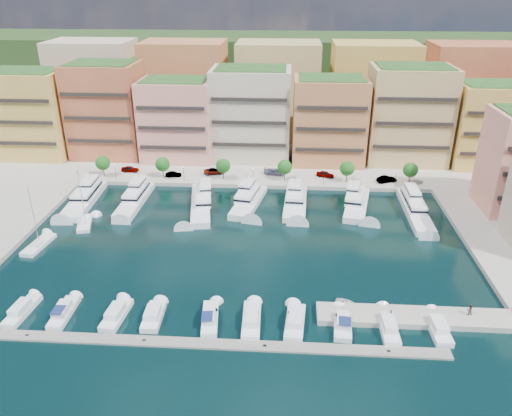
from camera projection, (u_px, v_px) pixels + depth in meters
The scene contains 57 objects.
ground at pixel (242, 246), 100.85m from camera, with size 400.00×400.00×0.00m, color black.
north_quay at pixel (260, 149), 156.90m from camera, with size 220.00×64.00×2.00m, color #9E998E.
hillside at pixel (267, 112), 200.29m from camera, with size 240.00×40.00×58.00m, color #1E3415.
south_pontoon at pixel (204, 344), 73.91m from camera, with size 72.00×2.20×0.35m, color gray.
finger_pier at pixel (418, 320), 79.19m from camera, with size 32.00×5.00×2.00m, color #9E998E.
apartment_0 at pixel (31, 114), 144.30m from camera, with size 22.00×16.50×24.80m.
apartment_1 at pixel (107, 110), 144.39m from camera, with size 20.00×16.50×26.80m.
apartment_2 at pixel (177, 120), 142.18m from camera, with size 20.00×15.50×22.80m.
apartment_3 at pixel (251, 114), 142.12m from camera, with size 22.00×16.50×25.80m.
apartment_4 at pixel (329, 121), 139.43m from camera, with size 20.00×15.50×23.80m.
apartment_5 at pixel (408, 115), 139.31m from camera, with size 22.00×16.50×26.80m.
apartment_6 at pixel (490, 125), 137.04m from camera, with size 20.00×15.50×22.80m.
backblock_0 at pixel (96, 88), 164.22m from camera, with size 26.00×18.00×30.00m, color beige.
backblock_1 at pixel (186, 89), 162.44m from camera, with size 26.00×18.00×30.00m, color #BF7147.
backblock_2 at pixel (278, 90), 160.67m from camera, with size 26.00×18.00×30.00m, color tan.
backblock_3 at pixel (372, 92), 158.90m from camera, with size 26.00×18.00×30.00m, color gold.
backblock_4 at pixel (468, 93), 157.12m from camera, with size 26.00×18.00×30.00m, color #C46E41.
tree_0 at pixel (103, 163), 131.49m from camera, with size 3.80×3.80×5.65m.
tree_1 at pixel (162, 164), 130.54m from camera, with size 3.80×3.80×5.65m.
tree_2 at pixel (223, 166), 129.60m from camera, with size 3.80×3.80×5.65m.
tree_3 at pixel (285, 167), 128.65m from camera, with size 3.80×3.80×5.65m.
tree_4 at pixel (347, 169), 127.71m from camera, with size 3.80×3.80×5.65m.
tree_5 at pixel (410, 170), 126.76m from camera, with size 3.80×3.80×5.65m.
lamppost_0 at pixel (115, 170), 129.56m from camera, with size 0.30×0.30×4.20m.
lamppost_1 at pixel (184, 171), 128.50m from camera, with size 0.30×0.30×4.20m.
lamppost_2 at pixel (253, 173), 127.43m from camera, with size 0.30×0.30×4.20m.
lamppost_3 at pixel (324, 175), 126.37m from camera, with size 0.30×0.30×4.20m.
lamppost_4 at pixel (396, 176), 125.31m from camera, with size 0.30×0.30×4.20m.
yacht_0 at pixel (85, 197), 120.06m from camera, with size 6.09×21.59×7.30m.
yacht_1 at pixel (136, 198), 119.81m from camera, with size 4.83×20.30×7.30m.
yacht_2 at pixel (201, 201), 117.90m from camera, with size 7.77×22.93×7.30m.
yacht_3 at pixel (249, 199), 118.94m from camera, with size 8.09×19.00×7.30m.
yacht_4 at pixel (295, 201), 118.16m from camera, with size 5.96×18.97×7.30m.
yacht_5 at pixel (357, 202), 117.54m from camera, with size 8.18×18.75×7.30m.
yacht_6 at pixel (414, 207), 114.68m from camera, with size 4.55×23.28×7.30m.
cruiser_0 at pixel (22, 311), 80.37m from camera, with size 3.04×8.55×2.55m.
cruiser_1 at pixel (64, 313), 79.93m from camera, with size 2.63×8.39×2.66m.
cruiser_2 at pixel (116, 315), 79.45m from camera, with size 3.38×8.21×2.55m.
cruiser_3 at pixel (153, 316), 79.11m from camera, with size 3.00×7.41×2.55m.
cruiser_4 at pixel (210, 319), 78.53m from camera, with size 3.30×8.74×2.66m.
cruiser_5 at pixel (251, 321), 78.16m from camera, with size 3.05×9.21×2.55m.
cruiser_6 at pixel (295, 322), 77.77m from camera, with size 3.51×8.78×2.55m.
cruiser_7 at pixel (343, 324), 77.31m from camera, with size 3.28×7.91×2.66m.
cruiser_8 at pixel (388, 326), 76.92m from camera, with size 2.57×9.07×2.55m.
cruiser_9 at pixel (438, 328), 76.48m from camera, with size 2.87×8.10×2.55m.
sailboat_1 at pixel (39, 245), 100.41m from camera, with size 3.80×9.18×13.20m.
sailboat_2 at pixel (85, 224), 109.05m from camera, with size 4.87×8.48×13.20m.
tender_1 at pixel (392, 306), 81.95m from camera, with size 1.25×1.45×0.77m, color beige.
tender_0 at pixel (346, 303), 82.71m from camera, with size 2.60×3.63×0.75m, color white.
car_0 at pixel (130, 169), 135.71m from camera, with size 1.91×4.74×1.62m, color gray.
car_1 at pixel (173, 174), 132.39m from camera, with size 1.46×4.18×1.38m, color gray.
car_2 at pixel (214, 171), 134.32m from camera, with size 2.60×5.63×1.57m, color gray.
car_3 at pixel (275, 172), 133.80m from camera, with size 2.32×5.70×1.65m, color gray.
car_4 at pixel (325, 174), 132.22m from camera, with size 1.88×4.67×1.59m, color gray.
car_5 at pixel (387, 179), 128.84m from camera, with size 1.80×5.15×1.70m, color gray.
person_0 at pixel (391, 314), 77.49m from camera, with size 0.62×0.41×1.70m, color #25334A.
person_1 at pixel (470, 310), 78.37m from camera, with size 0.96×0.75×1.98m, color #4C312E.
Camera 1 is at (8.50, -87.74, 49.66)m, focal length 35.00 mm.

